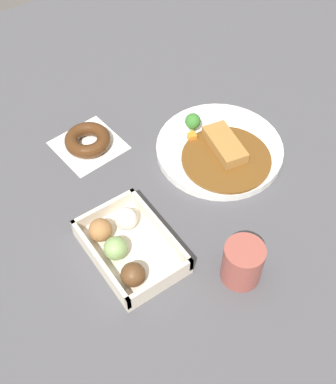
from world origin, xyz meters
TOP-DOWN VIEW (x-y plane):
  - ground_plane at (0.00, 0.00)m, footprint 1.60×1.60m
  - curry_plate at (0.01, 0.12)m, footprint 0.28×0.28m
  - donut_box at (0.10, -0.19)m, footprint 0.20×0.14m
  - chocolate_ring_donut at (-0.18, -0.11)m, footprint 0.15×0.15m
  - coffee_mug at (0.26, -0.04)m, footprint 0.07×0.07m

SIDE VIEW (x-z plane):
  - ground_plane at x=0.00m, z-range 0.00..0.00m
  - curry_plate at x=0.01m, z-range -0.02..0.05m
  - chocolate_ring_donut at x=-0.18m, z-range 0.00..0.03m
  - donut_box at x=0.10m, z-range -0.01..0.05m
  - coffee_mug at x=0.26m, z-range 0.00..0.08m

